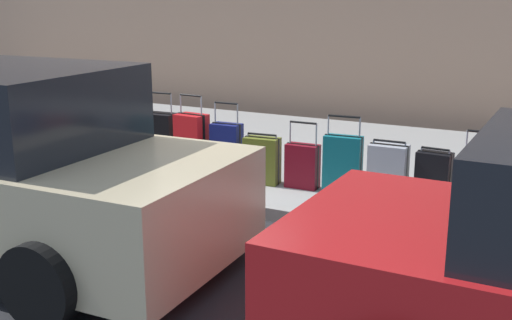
% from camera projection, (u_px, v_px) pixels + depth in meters
% --- Properties ---
extents(ground_plane, '(40.00, 40.00, 0.00)m').
position_uv_depth(ground_plane, '(173.00, 204.00, 7.23)').
color(ground_plane, black).
extents(sidewalk_curb, '(18.00, 5.00, 0.14)m').
position_uv_depth(sidewalk_curb, '(269.00, 152.00, 9.36)').
color(sidewalk_curb, gray).
rests_on(sidewalk_curb, ground_plane).
extents(suitcase_red_1, '(0.46, 0.27, 0.86)m').
position_uv_depth(suitcase_red_1, '(482.00, 187.00, 6.46)').
color(suitcase_red_1, red).
rests_on(suitcase_red_1, sidewalk_curb).
extents(suitcase_black_2, '(0.37, 0.24, 0.64)m').
position_uv_depth(suitcase_black_2, '(433.00, 179.00, 6.69)').
color(suitcase_black_2, black).
rests_on(suitcase_black_2, sidewalk_curb).
extents(suitcase_silver_3, '(0.41, 0.25, 0.68)m').
position_uv_depth(suitcase_silver_3, '(388.00, 173.00, 6.86)').
color(suitcase_silver_3, '#9EA0A8').
rests_on(suitcase_silver_3, sidewalk_curb).
extents(suitcase_teal_4, '(0.43, 0.22, 0.91)m').
position_uv_depth(suitcase_teal_4, '(343.00, 165.00, 7.06)').
color(suitcase_teal_4, '#0F606B').
rests_on(suitcase_teal_4, sidewalk_curb).
extents(suitcase_maroon_5, '(0.39, 0.20, 0.79)m').
position_uv_depth(suitcase_maroon_5, '(302.00, 166.00, 7.33)').
color(suitcase_maroon_5, maroon).
rests_on(suitcase_maroon_5, sidewalk_curb).
extents(suitcase_olive_6, '(0.43, 0.24, 0.61)m').
position_uv_depth(suitcase_olive_6, '(262.00, 160.00, 7.50)').
color(suitcase_olive_6, '#59601E').
rests_on(suitcase_olive_6, sidewalk_curb).
extents(suitcase_navy_7, '(0.37, 0.22, 0.94)m').
position_uv_depth(suitcase_navy_7, '(227.00, 151.00, 7.72)').
color(suitcase_navy_7, navy).
rests_on(suitcase_navy_7, sidewalk_curb).
extents(suitcase_red_8, '(0.40, 0.29, 1.01)m').
position_uv_depth(suitcase_red_8, '(192.00, 144.00, 7.87)').
color(suitcase_red_8, red).
rests_on(suitcase_red_8, sidewalk_curb).
extents(suitcase_black_9, '(0.39, 0.27, 1.00)m').
position_uv_depth(suitcase_black_9, '(162.00, 141.00, 8.11)').
color(suitcase_black_9, black).
rests_on(suitcase_black_9, sidewalk_curb).
extents(suitcase_silver_10, '(0.51, 0.26, 0.74)m').
position_uv_depth(suitcase_silver_10, '(130.00, 139.00, 8.37)').
color(suitcase_silver_10, '#9EA0A8').
rests_on(suitcase_silver_10, sidewalk_curb).
extents(fire_hydrant, '(0.39, 0.21, 0.71)m').
position_uv_depth(fire_hydrant, '(86.00, 131.00, 8.71)').
color(fire_hydrant, red).
rests_on(fire_hydrant, sidewalk_curb).
extents(bollard_post, '(0.17, 0.17, 0.80)m').
position_uv_depth(bollard_post, '(49.00, 127.00, 8.81)').
color(bollard_post, '#333338').
rests_on(bollard_post, sidewalk_curb).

